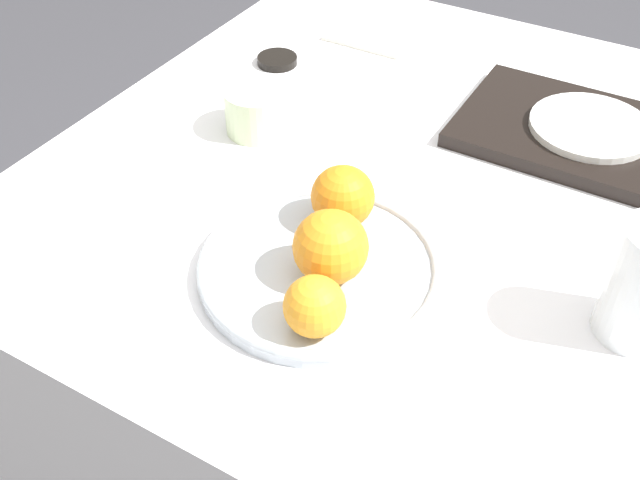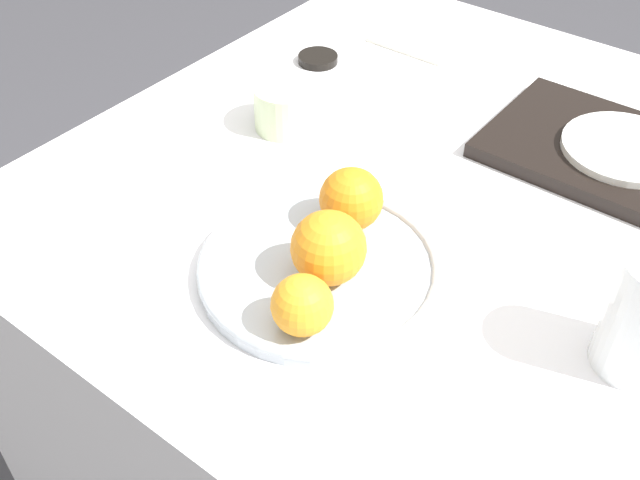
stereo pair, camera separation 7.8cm
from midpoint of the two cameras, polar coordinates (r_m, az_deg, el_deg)
The scene contains 10 objects.
table at distance 1.21m, azimuth 13.12°, elevation -11.95°, with size 1.12×0.96×0.77m.
fruit_platter at distance 0.81m, azimuth 2.77°, elevation -2.22°, with size 0.27×0.27×0.02m.
orange_0 at distance 0.77m, azimuth 3.57°, elevation -0.73°, with size 0.08×0.08×0.08m.
orange_1 at distance 0.84m, azimuth 5.08°, elevation 3.02°, with size 0.07×0.07×0.07m.
orange_2 at distance 0.72m, azimuth 1.74°, elevation -5.13°, with size 0.06×0.06×0.06m.
serving_tray at distance 1.06m, azimuth 24.04°, elevation 5.66°, with size 0.34×0.22×0.02m.
side_plate at distance 1.05m, azimuth 24.26°, elevation 6.31°, with size 0.16×0.16×0.01m.
cup_1 at distance 1.03m, azimuth -0.43°, elevation 10.02°, with size 0.09×0.09×0.06m.
napkin at distance 1.29m, azimuth 9.61°, elevation 14.95°, with size 0.14×0.13×0.01m.
soy_dish at distance 1.20m, azimuth 1.76°, elevation 13.58°, with size 0.06×0.06×0.01m.
Camera 2 is at (0.25, -0.69, 1.34)m, focal length 42.00 mm.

